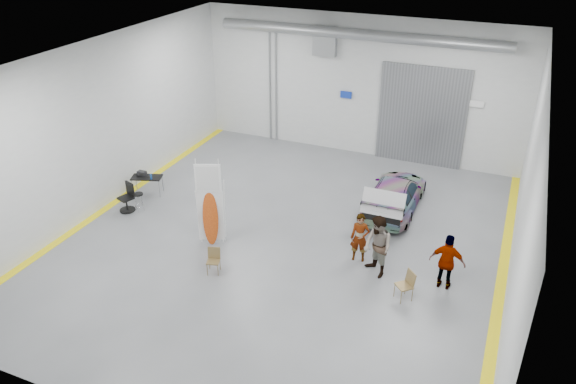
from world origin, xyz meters
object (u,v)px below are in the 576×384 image
at_px(surfboard_display, 207,210).
at_px(shop_stool, 139,202).
at_px(person_c, 447,262).
at_px(folding_chair_far, 404,291).
at_px(person_b, 378,247).
at_px(office_chair, 127,199).
at_px(person_a, 360,238).
at_px(folding_chair_near, 214,266).
at_px(sedan_car, 395,194).
at_px(work_table, 145,177).

height_order(surfboard_display, shop_stool, surfboard_display).
height_order(person_c, shop_stool, person_c).
distance_m(surfboard_display, folding_chair_far, 6.61).
relative_size(person_b, office_chair, 1.85).
distance_m(person_a, folding_chair_near, 4.55).
height_order(sedan_car, person_a, person_a).
bearing_deg(folding_chair_far, folding_chair_near, -123.67).
xyz_separation_m(folding_chair_far, work_table, (-10.50, 2.53, 0.44)).
bearing_deg(folding_chair_near, folding_chair_far, -7.93).
relative_size(surfboard_display, folding_chair_far, 3.40).
height_order(person_a, surfboard_display, surfboard_display).
height_order(person_a, folding_chair_near, person_a).
height_order(sedan_car, folding_chair_near, sedan_car).
relative_size(sedan_car, folding_chair_near, 5.32).
height_order(person_a, work_table, person_a).
distance_m(person_b, office_chair, 9.33).
bearing_deg(surfboard_display, shop_stool, 143.28).
xyz_separation_m(surfboard_display, work_table, (-3.97, 2.11, -0.51)).
bearing_deg(surfboard_display, folding_chair_near, -77.76).
bearing_deg(folding_chair_near, sedan_car, 37.81).
relative_size(work_table, office_chair, 1.19).
relative_size(sedan_car, work_table, 3.36).
xyz_separation_m(surfboard_display, shop_stool, (-3.40, 0.87, -0.87)).
relative_size(person_a, work_table, 1.29).
relative_size(person_a, office_chair, 1.53).
bearing_deg(surfboard_display, work_table, 129.70).
relative_size(person_b, surfboard_display, 0.65).
distance_m(person_c, office_chair, 11.33).
height_order(folding_chair_far, shop_stool, folding_chair_far).
xyz_separation_m(sedan_car, shop_stool, (-8.46, -3.73, -0.26)).
bearing_deg(surfboard_display, office_chair, 146.66).
bearing_deg(work_table, shop_stool, -65.20).
distance_m(sedan_car, shop_stool, 9.25).
relative_size(person_c, folding_chair_far, 1.98).
height_order(surfboard_display, work_table, surfboard_display).
relative_size(person_b, shop_stool, 2.80).
distance_m(person_c, shop_stool, 10.92).
xyz_separation_m(work_table, office_chair, (0.16, -1.37, -0.25)).
bearing_deg(folding_chair_near, work_table, 126.58).
xyz_separation_m(person_a, office_chair, (-8.62, -0.22, -0.34)).
xyz_separation_m(shop_stool, work_table, (-0.57, 1.24, 0.37)).
height_order(folding_chair_near, folding_chair_far, folding_chair_far).
distance_m(sedan_car, folding_chair_far, 5.25).
xyz_separation_m(person_b, person_c, (2.01, 0.15, -0.10)).
height_order(shop_stool, work_table, work_table).
bearing_deg(person_c, folding_chair_near, 19.73).
relative_size(person_b, folding_chair_far, 2.20).
relative_size(sedan_car, person_b, 2.16).
bearing_deg(surfboard_display, person_c, -17.96).
xyz_separation_m(person_a, folding_chair_far, (1.72, -1.39, -0.53)).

